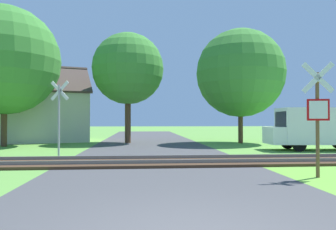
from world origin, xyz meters
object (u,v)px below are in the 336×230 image
object	(u,v)px
stop_sign_near	(318,113)
mail_truck	(316,127)
tree_right	(240,73)
crossing_sign_far	(59,113)
tree_center	(128,69)
tree_left	(4,60)
house	(38,115)

from	to	relation	value
stop_sign_near	mail_truck	distance (m)	9.15
stop_sign_near	tree_right	distance (m)	14.00
crossing_sign_far	stop_sign_near	bearing A→B (deg)	-18.20
mail_truck	tree_right	bearing A→B (deg)	27.08
tree_center	stop_sign_near	bearing A→B (deg)	-68.10
stop_sign_near	crossing_sign_far	distance (m)	10.37
tree_left	crossing_sign_far	bearing A→B (deg)	-51.47
crossing_sign_far	mail_truck	size ratio (longest dim) A/B	0.67
crossing_sign_far	tree_right	world-z (taller)	tree_right
house	tree_center	size ratio (longest dim) A/B	1.12
tree_left	tree_right	distance (m)	15.25
tree_right	stop_sign_near	bearing A→B (deg)	-98.57
stop_sign_near	crossing_sign_far	world-z (taller)	crossing_sign_far
crossing_sign_far	tree_center	xyz separation A→B (m)	(2.68, 8.37, 3.28)
tree_center	tree_right	bearing A→B (deg)	-6.28
house	tree_left	bearing A→B (deg)	-113.13
tree_left	mail_truck	bearing A→B (deg)	-12.46
tree_right	crossing_sign_far	bearing A→B (deg)	-144.41
house	tree_right	world-z (taller)	tree_right
tree_left	stop_sign_near	bearing A→B (deg)	-42.11
tree_right	mail_truck	bearing A→B (deg)	-66.53
mail_truck	stop_sign_near	bearing A→B (deg)	154.55
stop_sign_near	tree_center	xyz separation A→B (m)	(-5.77, 14.37, 3.39)
tree_center	mail_truck	bearing A→B (deg)	-32.02
crossing_sign_far	house	xyz separation A→B (m)	(-4.14, 10.76, 0.08)
crossing_sign_far	tree_center	size ratio (longest dim) A/B	0.43
tree_right	house	bearing A→B (deg)	167.47
crossing_sign_far	tree_right	size ratio (longest dim) A/B	0.42
house	crossing_sign_far	bearing A→B (deg)	-85.99
crossing_sign_far	tree_center	distance (m)	9.38
stop_sign_near	crossing_sign_far	xyz separation A→B (m)	(-8.46, 6.00, 0.12)
tree_left	tree_center	xyz separation A→B (m)	(7.35, 2.51, -0.03)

